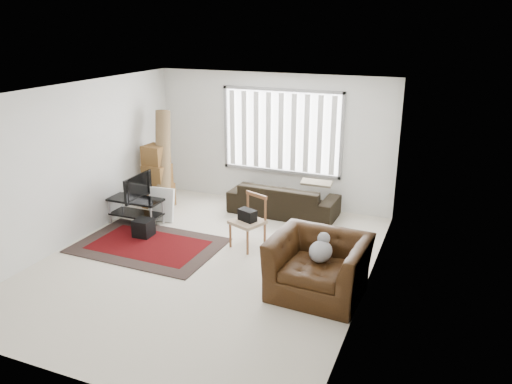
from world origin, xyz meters
TOP-DOWN VIEW (x-y plane):
  - room at (0.03, 0.51)m, footprint 6.00×6.02m
  - persian_rug at (-1.20, 0.15)m, footprint 2.45×1.65m
  - tv_stand at (-1.95, 0.90)m, footprint 1.02×0.46m
  - tv at (-1.95, 0.90)m, footprint 0.11×0.82m
  - subwoofer at (-1.49, 0.45)m, footprint 0.32×0.32m
  - moving_boxes at (-2.08, 1.87)m, footprint 0.56×0.52m
  - white_flatpack at (-1.61, 1.25)m, footprint 0.53×0.26m
  - rolled_rug at (-1.94, 1.90)m, footprint 0.64×0.98m
  - sofa at (0.44, 2.45)m, footprint 2.16×0.99m
  - side_chair at (0.40, 0.78)m, footprint 0.64×0.64m
  - armchair at (1.91, -0.28)m, footprint 1.37×1.21m

SIDE VIEW (x-z plane):
  - persian_rug at x=-1.20m, z-range 0.00..0.02m
  - subwoofer at x=-1.49m, z-range 0.02..0.33m
  - white_flatpack at x=-1.61m, z-range 0.00..0.65m
  - tv_stand at x=-1.95m, z-range 0.11..0.62m
  - sofa at x=0.44m, z-range 0.00..0.82m
  - armchair at x=1.91m, z-range 0.00..0.97m
  - side_chair at x=0.40m, z-range 0.05..0.96m
  - moving_boxes at x=-2.08m, z-range -0.04..1.25m
  - tv at x=-1.95m, z-range 0.51..0.98m
  - rolled_rug at x=-1.94m, z-range 0.00..1.99m
  - room at x=0.03m, z-range 0.40..3.11m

